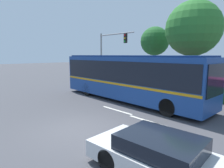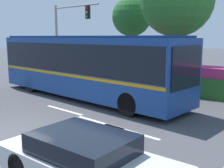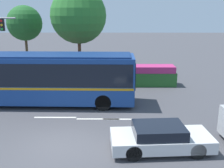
% 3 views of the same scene
% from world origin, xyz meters
% --- Properties ---
extents(ground_plane, '(140.00, 140.00, 0.00)m').
position_xyz_m(ground_plane, '(0.00, 0.00, 0.00)').
color(ground_plane, '#444449').
extents(city_bus, '(12.01, 2.87, 3.28)m').
position_xyz_m(city_bus, '(-2.27, 5.79, 1.86)').
color(city_bus, navy).
rests_on(city_bus, ground).
extents(sedan_foreground, '(4.43, 2.12, 1.14)m').
position_xyz_m(sedan_foreground, '(4.41, -0.25, 0.56)').
color(sedan_foreground, silver).
rests_on(sedan_foreground, ground).
extents(traffic_light_pole, '(4.80, 0.24, 5.63)m').
position_xyz_m(traffic_light_pole, '(-8.44, 9.58, 3.79)').
color(traffic_light_pole, gray).
rests_on(traffic_light_pole, ground).
extents(flowering_hedge, '(10.77, 1.51, 1.63)m').
position_xyz_m(flowering_hedge, '(2.07, 10.43, 0.80)').
color(flowering_hedge, '#286028').
rests_on(flowering_hedge, ground).
extents(street_tree_left, '(3.24, 3.24, 6.48)m').
position_xyz_m(street_tree_left, '(-5.90, 14.40, 4.84)').
color(street_tree_left, brown).
rests_on(street_tree_left, ground).
extents(street_tree_centre, '(4.72, 4.72, 7.91)m').
position_xyz_m(street_tree_centre, '(-0.59, 12.28, 5.54)').
color(street_tree_centre, brown).
rests_on(street_tree_centre, ground).
extents(lane_stripe_near, '(2.40, 0.16, 0.01)m').
position_xyz_m(lane_stripe_near, '(2.99, 3.12, 0.01)').
color(lane_stripe_near, silver).
rests_on(lane_stripe_near, ground).
extents(lane_stripe_mid, '(2.40, 0.16, 0.01)m').
position_xyz_m(lane_stripe_mid, '(-0.95, 3.35, 0.01)').
color(lane_stripe_mid, silver).
rests_on(lane_stripe_mid, ground).
extents(lane_stripe_far, '(2.40, 0.16, 0.01)m').
position_xyz_m(lane_stripe_far, '(1.51, 3.14, 0.01)').
color(lane_stripe_far, silver).
rests_on(lane_stripe_far, ground).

